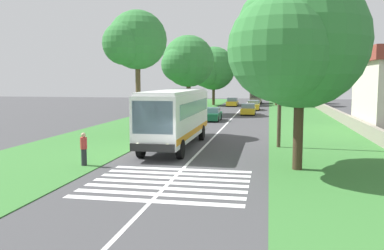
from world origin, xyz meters
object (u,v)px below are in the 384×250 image
(roadside_tree_left_2, at_px, (212,70))
(roadside_tree_right_1, at_px, (296,45))
(trailing_minibus_0, at_px, (256,95))
(utility_pole, at_px, (280,86))
(trailing_car_3, at_px, (232,102))
(trailing_car_0, at_px, (212,115))
(roadside_tree_left_1, at_px, (187,62))
(roadside_tree_right_2, at_px, (276,61))
(roadside_tree_left_0, at_px, (135,42))
(pedestrian, at_px, (84,149))
(roadside_tree_right_0, at_px, (279,64))
(coach_bus, at_px, (176,115))
(trailing_car_2, at_px, (253,105))
(trailing_car_1, at_px, (248,109))

(roadside_tree_left_2, distance_m, roadside_tree_right_1, 52.46)
(trailing_minibus_0, distance_m, utility_pole, 51.01)
(utility_pole, bearing_deg, trailing_car_3, 9.07)
(roadside_tree_right_1, bearing_deg, trailing_car_3, 8.44)
(trailing_car_0, bearing_deg, roadside_tree_left_1, 30.22)
(roadside_tree_left_2, height_order, utility_pole, roadside_tree_left_2)
(roadside_tree_left_1, distance_m, roadside_tree_right_2, 24.08)
(roadside_tree_left_0, bearing_deg, pedestrian, -174.71)
(roadside_tree_left_2, bearing_deg, trailing_car_3, -124.74)
(roadside_tree_right_0, distance_m, utility_pole, 53.15)
(trailing_car_0, bearing_deg, roadside_tree_right_1, -162.92)
(coach_bus, bearing_deg, roadside_tree_right_2, -8.53)
(roadside_tree_right_2, bearing_deg, roadside_tree_left_2, 93.37)
(roadside_tree_right_2, distance_m, pedestrian, 54.37)
(coach_bus, relative_size, trailing_car_2, 2.60)
(roadside_tree_right_0, relative_size, utility_pole, 1.42)
(trailing_car_3, distance_m, pedestrian, 49.84)
(trailing_car_1, height_order, utility_pole, utility_pole)
(trailing_car_0, xyz_separation_m, roadside_tree_left_0, (-12.78, 4.32, 6.69))
(trailing_car_1, distance_m, roadside_tree_left_1, 9.78)
(trailing_car_0, bearing_deg, utility_pole, -158.26)
(coach_bus, xyz_separation_m, trailing_minibus_0, (51.89, -3.59, -0.60))
(roadside_tree_left_0, distance_m, roadside_tree_right_2, 42.79)
(roadside_tree_left_1, bearing_deg, trailing_car_3, -12.98)
(roadside_tree_left_0, bearing_deg, roadside_tree_right_0, -13.93)
(roadside_tree_right_2, bearing_deg, pedestrian, 169.06)
(trailing_car_1, height_order, roadside_tree_left_1, roadside_tree_left_1)
(trailing_car_0, xyz_separation_m, roadside_tree_right_0, (36.28, -7.84, 6.68))
(trailing_car_1, bearing_deg, roadside_tree_left_2, 20.72)
(trailing_car_3, bearing_deg, roadside_tree_left_1, 167.02)
(roadside_tree_right_0, height_order, roadside_tree_right_2, roadside_tree_right_2)
(roadside_tree_left_1, height_order, roadside_tree_left_2, roadside_tree_left_2)
(trailing_minibus_0, bearing_deg, pedestrian, 173.30)
(trailing_car_3, xyz_separation_m, roadside_tree_left_2, (2.62, 3.77, 5.51))
(trailing_minibus_0, distance_m, roadside_tree_left_1, 28.49)
(trailing_car_0, distance_m, roadside_tree_right_0, 37.71)
(coach_bus, height_order, trailing_car_3, coach_bus)
(roadside_tree_left_2, height_order, roadside_tree_right_0, roadside_tree_right_0)
(pedestrian, bearing_deg, roadside_tree_left_0, 5.29)
(trailing_minibus_0, xyz_separation_m, roadside_tree_right_2, (-5.62, -3.36, 6.02))
(roadside_tree_left_2, xyz_separation_m, roadside_tree_right_0, (8.43, -11.63, 1.16))
(trailing_car_1, bearing_deg, trailing_minibus_0, -0.41)
(trailing_minibus_0, distance_m, roadside_tree_left_2, 10.76)
(roadside_tree_left_2, bearing_deg, coach_bus, -175.18)
(trailing_car_0, height_order, pedestrian, pedestrian)
(trailing_car_3, xyz_separation_m, roadside_tree_left_0, (-38.01, 4.30, 6.69))
(trailing_car_1, distance_m, roadside_tree_right_0, 28.74)
(coach_bus, bearing_deg, trailing_car_3, 0.11)
(trailing_car_2, bearing_deg, roadside_tree_left_1, 141.01)
(trailing_car_0, distance_m, trailing_car_3, 25.23)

